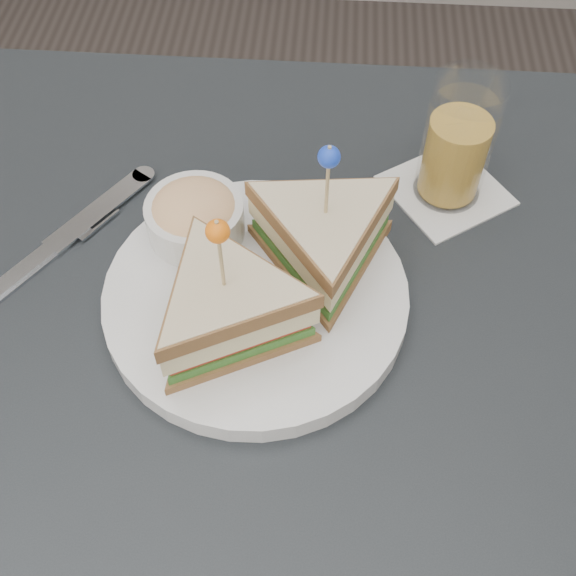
% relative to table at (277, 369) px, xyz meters
% --- Properties ---
extents(ground_plane, '(3.50, 3.50, 0.00)m').
position_rel_table_xyz_m(ground_plane, '(0.00, 0.00, -0.67)').
color(ground_plane, '#3F3833').
extents(table, '(0.80, 0.80, 0.75)m').
position_rel_table_xyz_m(table, '(0.00, 0.00, 0.00)').
color(table, black).
rests_on(table, ground).
extents(plate_meal, '(0.33, 0.30, 0.17)m').
position_rel_table_xyz_m(plate_meal, '(-0.01, 0.03, 0.12)').
color(plate_meal, silver).
rests_on(plate_meal, table).
extents(cutlery_fork, '(0.12, 0.16, 0.01)m').
position_rel_table_xyz_m(cutlery_fork, '(-0.23, 0.07, 0.08)').
color(cutlery_fork, silver).
rests_on(cutlery_fork, table).
extents(cutlery_knife, '(0.15, 0.21, 0.01)m').
position_rel_table_xyz_m(cutlery_knife, '(-0.23, 0.08, 0.08)').
color(cutlery_knife, silver).
rests_on(cutlery_knife, table).
extents(drink_set, '(0.15, 0.15, 0.14)m').
position_rel_table_xyz_m(drink_set, '(0.17, 0.19, 0.14)').
color(drink_set, silver).
rests_on(drink_set, table).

